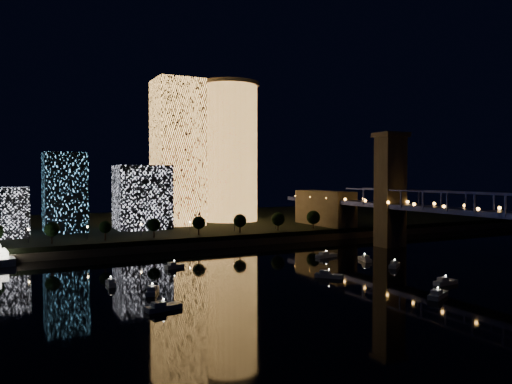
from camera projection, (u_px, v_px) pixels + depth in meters
ground at (336, 283)px, 145.36m from camera, size 520.00×520.00×0.00m
far_bank at (172, 225)px, 287.98m from camera, size 420.00×160.00×5.00m
seawall at (225, 243)px, 218.44m from camera, size 420.00×6.00×3.00m
tower_cylindrical at (229, 152)px, 286.64m from camera, size 34.00×34.00×79.26m
tower_rectangular at (178, 153)px, 264.18m from camera, size 24.06×24.06×76.56m
midrise_blocks at (63, 200)px, 226.97m from camera, size 96.17×37.75×36.80m
truss_bridge at (480, 218)px, 177.42m from camera, size 13.00×266.00×50.00m
motorboats at (305, 276)px, 151.97m from camera, size 97.10×74.63×2.78m
esplanade_trees at (166, 224)px, 212.38m from camera, size 166.09×6.97×8.98m
street_lamps at (141, 227)px, 213.55m from camera, size 132.70×0.70×5.65m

